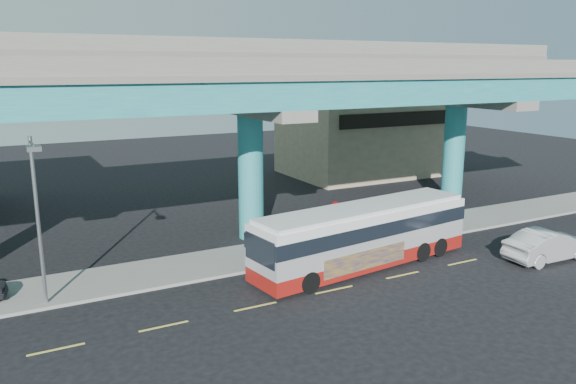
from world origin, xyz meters
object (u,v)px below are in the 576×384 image
street_lamp (37,199)px  stop_sign (335,215)px  transit_bus (364,234)px  sedan (548,245)px

street_lamp → stop_sign: bearing=2.8°
transit_bus → street_lamp: street_lamp is taller
sedan → stop_sign: bearing=57.9°
sedan → transit_bus: bearing=69.5°
sedan → street_lamp: 25.14m
stop_sign → sedan: bearing=-32.3°
transit_bus → stop_sign: size_ratio=4.56×
transit_bus → street_lamp: size_ratio=1.77×
transit_bus → sedan: 10.05m
street_lamp → stop_sign: 15.03m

